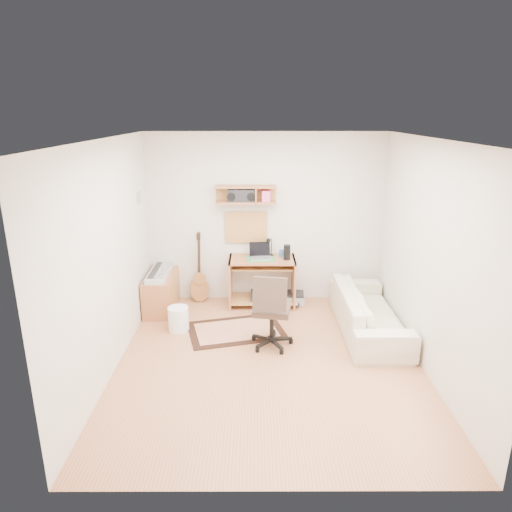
{
  "coord_description": "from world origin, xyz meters",
  "views": [
    {
      "loc": [
        -0.17,
        -4.94,
        2.88
      ],
      "look_at": [
        -0.15,
        1.05,
        1.0
      ],
      "focal_mm": 32.49,
      "sensor_mm": 36.0,
      "label": 1
    }
  ],
  "objects_px": {
    "task_chair": "(272,309)",
    "sofa": "(369,305)",
    "printer": "(292,297)",
    "desk": "(262,282)",
    "cabinet": "(161,292)"
  },
  "relations": [
    {
      "from": "desk",
      "to": "cabinet",
      "type": "bearing_deg",
      "value": -173.45
    },
    {
      "from": "task_chair",
      "to": "desk",
      "type": "bearing_deg",
      "value": 103.53
    },
    {
      "from": "task_chair",
      "to": "sofa",
      "type": "relative_size",
      "value": 0.52
    },
    {
      "from": "sofa",
      "to": "cabinet",
      "type": "bearing_deg",
      "value": 76.2
    },
    {
      "from": "cabinet",
      "to": "sofa",
      "type": "xyz_separation_m",
      "value": [
        2.96,
        -0.73,
        0.11
      ]
    },
    {
      "from": "cabinet",
      "to": "task_chair",
      "type": "bearing_deg",
      "value": -35.25
    },
    {
      "from": "cabinet",
      "to": "sofa",
      "type": "height_order",
      "value": "sofa"
    },
    {
      "from": "desk",
      "to": "task_chair",
      "type": "xyz_separation_m",
      "value": [
        0.1,
        -1.32,
        0.13
      ]
    },
    {
      "from": "desk",
      "to": "cabinet",
      "type": "xyz_separation_m",
      "value": [
        -1.52,
        -0.18,
        -0.1
      ]
    },
    {
      "from": "desk",
      "to": "task_chair",
      "type": "height_order",
      "value": "task_chair"
    },
    {
      "from": "desk",
      "to": "sofa",
      "type": "bearing_deg",
      "value": -32.14
    },
    {
      "from": "task_chair",
      "to": "sofa",
      "type": "bearing_deg",
      "value": 26.72
    },
    {
      "from": "task_chair",
      "to": "sofa",
      "type": "xyz_separation_m",
      "value": [
        1.33,
        0.42,
        -0.12
      ]
    },
    {
      "from": "desk",
      "to": "cabinet",
      "type": "height_order",
      "value": "desk"
    },
    {
      "from": "task_chair",
      "to": "printer",
      "type": "distance_m",
      "value": 1.51
    }
  ]
}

